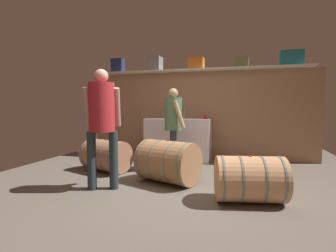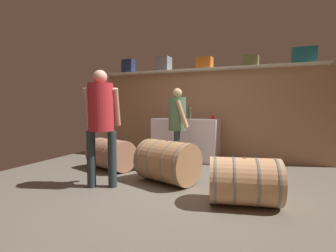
{
  "view_description": "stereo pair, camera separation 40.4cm",
  "coord_description": "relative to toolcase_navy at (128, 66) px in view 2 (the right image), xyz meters",
  "views": [
    {
      "loc": [
        0.95,
        -3.46,
        1.19
      ],
      "look_at": [
        -0.14,
        0.42,
        0.88
      ],
      "focal_mm": 27.26,
      "sensor_mm": 36.0,
      "label": 1
    },
    {
      "loc": [
        1.33,
        -3.33,
        1.19
      ],
      "look_at": [
        -0.14,
        0.42,
        0.88
      ],
      "focal_mm": 27.26,
      "sensor_mm": 36.0,
      "label": 2
    }
  ],
  "objects": [
    {
      "name": "wine_bottle_green",
      "position": [
        1.74,
        -0.45,
        -1.13
      ],
      "size": [
        0.07,
        0.07,
        0.3
      ],
      "color": "#334F2D",
      "rests_on": "work_cabinet"
    },
    {
      "name": "back_wall_panel",
      "position": [
        1.95,
        0.15,
        -1.2
      ],
      "size": [
        5.24,
        0.1,
        1.99
      ],
      "primitive_type": "cube",
      "color": "#A67A5A",
      "rests_on": "ground"
    },
    {
      "name": "work_cabinet",
      "position": [
        1.59,
        -0.23,
        -1.73
      ],
      "size": [
        1.44,
        0.65,
        0.92
      ],
      "primitive_type": "cube",
      "color": "white",
      "rests_on": "ground"
    },
    {
      "name": "toolcase_olive",
      "position": [
        2.92,
        0.0,
        -0.06
      ],
      "size": [
        0.32,
        0.31,
        0.22
      ],
      "primitive_type": "cube",
      "rotation": [
        0.0,
        0.0,
        -0.06
      ],
      "color": "olive",
      "rests_on": "high_shelf_board"
    },
    {
      "name": "wine_glass",
      "position": [
        1.52,
        -0.17,
        -1.17
      ],
      "size": [
        0.08,
        0.08,
        0.15
      ],
      "color": "white",
      "rests_on": "work_cabinet"
    },
    {
      "name": "wine_barrel_near",
      "position": [
        1.84,
        -2.01,
        -1.86
      ],
      "size": [
        1.03,
        0.9,
        0.67
      ],
      "rotation": [
        0.0,
        0.0,
        -0.34
      ],
      "color": "#A5774D",
      "rests_on": "ground"
    },
    {
      "name": "wine_barrel_far",
      "position": [
        0.55,
        -1.63,
        -1.9
      ],
      "size": [
        0.98,
        0.81,
        0.59
      ],
      "rotation": [
        0.0,
        0.0,
        -0.33
      ],
      "color": "#A77153",
      "rests_on": "ground"
    },
    {
      "name": "high_shelf_board",
      "position": [
        1.95,
        0.0,
        -0.18
      ],
      "size": [
        4.82,
        0.4,
        0.03
      ],
      "primitive_type": "cube",
      "color": "silver",
      "rests_on": "back_wall_panel"
    },
    {
      "name": "ground_plane",
      "position": [
        1.95,
        -1.71,
        -2.2
      ],
      "size": [
        6.44,
        8.16,
        0.02
      ],
      "primitive_type": "cube",
      "color": "#655C52"
    },
    {
      "name": "visitor_tasting",
      "position": [
        1.71,
        -1.16,
        -1.25
      ],
      "size": [
        0.43,
        0.5,
        1.53
      ],
      "rotation": [
        0.0,
        0.0,
        -1.26
      ],
      "color": "#273235",
      "rests_on": "ground"
    },
    {
      "name": "red_funnel",
      "position": [
        2.18,
        -0.2,
        -1.22
      ],
      "size": [
        0.11,
        0.11,
        0.09
      ],
      "primitive_type": "cone",
      "color": "red",
      "rests_on": "work_cabinet"
    },
    {
      "name": "toolcase_orange",
      "position": [
        1.94,
        0.0,
        -0.04
      ],
      "size": [
        0.35,
        0.26,
        0.26
      ],
      "primitive_type": "cube",
      "rotation": [
        0.0,
        0.0,
        -0.07
      ],
      "color": "orange",
      "rests_on": "high_shelf_board"
    },
    {
      "name": "winemaker_pouring",
      "position": [
        1.03,
        -2.57,
        -1.14
      ],
      "size": [
        0.57,
        0.51,
        1.71
      ],
      "rotation": [
        0.0,
        0.0,
        0.4
      ],
      "color": "#273338",
      "rests_on": "ground"
    },
    {
      "name": "wine_barrel_flank",
      "position": [
        3.04,
        -2.52,
        -1.9
      ],
      "size": [
        0.92,
        0.72,
        0.58
      ],
      "rotation": [
        0.0,
        0.0,
        0.2
      ],
      "color": "tan",
      "rests_on": "ground"
    },
    {
      "name": "toolcase_teal",
      "position": [
        3.91,
        0.0,
        -0.01
      ],
      "size": [
        0.44,
        0.22,
        0.31
      ],
      "primitive_type": "cube",
      "rotation": [
        0.0,
        0.0,
        -0.0
      ],
      "color": "#207281",
      "rests_on": "high_shelf_board"
    },
    {
      "name": "toolcase_navy",
      "position": [
        0.0,
        0.0,
        0.0
      ],
      "size": [
        0.31,
        0.21,
        0.33
      ],
      "primitive_type": "cube",
      "rotation": [
        0.0,
        0.0,
        -0.08
      ],
      "color": "navy",
      "rests_on": "high_shelf_board"
    },
    {
      "name": "toolcase_grey",
      "position": [
        0.96,
        0.0,
        -0.0
      ],
      "size": [
        0.32,
        0.3,
        0.33
      ],
      "primitive_type": "cube",
      "rotation": [
        0.0,
        0.0,
        -0.07
      ],
      "color": "gray",
      "rests_on": "high_shelf_board"
    }
  ]
}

